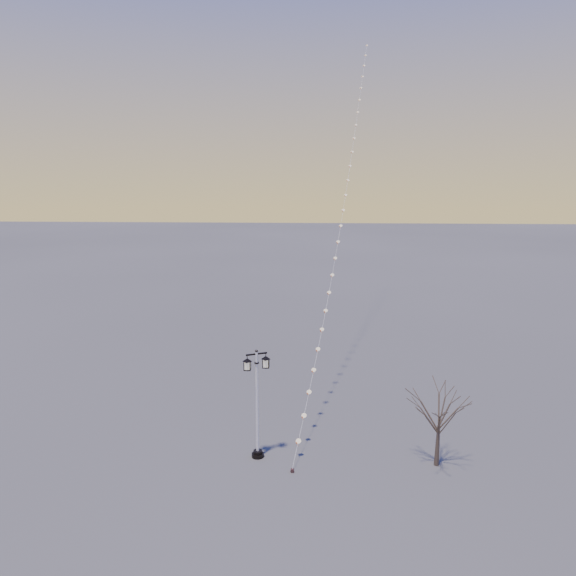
{
  "coord_description": "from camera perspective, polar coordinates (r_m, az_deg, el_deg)",
  "views": [
    {
      "loc": [
        1.96,
        -23.81,
        13.81
      ],
      "look_at": [
        0.28,
        4.77,
        7.91
      ],
      "focal_mm": 32.67,
      "sensor_mm": 36.0,
      "label": 1
    }
  ],
  "objects": [
    {
      "name": "ground",
      "position": [
        27.59,
        -1.23,
        -18.38
      ],
      "size": [
        300.0,
        300.0,
        0.0
      ],
      "primitive_type": "plane",
      "color": "#494949",
      "rests_on": "ground"
    },
    {
      "name": "street_lamp",
      "position": [
        26.65,
        -3.39,
        -11.93
      ],
      "size": [
        1.37,
        0.89,
        5.7
      ],
      "rotation": [
        0.0,
        0.0,
        0.42
      ],
      "color": "black",
      "rests_on": "ground"
    },
    {
      "name": "bare_tree",
      "position": [
        27.08,
        16.15,
        -13.1
      ],
      "size": [
        2.33,
        2.33,
        3.86
      ],
      "rotation": [
        0.0,
        0.0,
        -0.21
      ],
      "color": "#3D3126",
      "rests_on": "ground"
    },
    {
      "name": "kite_train",
      "position": [
        42.22,
        6.11,
        12.1
      ],
      "size": [
        6.73,
        39.13,
        28.61
      ],
      "rotation": [
        0.0,
        0.0,
        -0.04
      ],
      "color": "#321D1C",
      "rests_on": "ground"
    }
  ]
}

